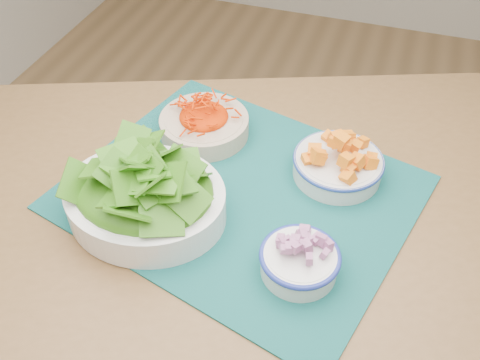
{
  "coord_description": "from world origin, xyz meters",
  "views": [
    {
      "loc": [
        0.01,
        -0.89,
        1.48
      ],
      "look_at": [
        -0.22,
        -0.21,
        0.78
      ],
      "focal_mm": 40.0,
      "sensor_mm": 36.0,
      "label": 1
    }
  ],
  "objects_px": {
    "placemat": "(240,192)",
    "squash_bowl": "(339,160)",
    "table": "(219,242)",
    "onion_bowl": "(300,258)",
    "carrot_bowl": "(204,121)",
    "lettuce_bowl": "(144,191)"
  },
  "relations": [
    {
      "from": "placemat",
      "to": "squash_bowl",
      "type": "bearing_deg",
      "value": 47.3
    },
    {
      "from": "carrot_bowl",
      "to": "onion_bowl",
      "type": "xyz_separation_m",
      "value": [
        0.28,
        -0.28,
        -0.0
      ]
    },
    {
      "from": "table",
      "to": "placemat",
      "type": "relative_size",
      "value": 2.49
    },
    {
      "from": "carrot_bowl",
      "to": "squash_bowl",
      "type": "xyz_separation_m",
      "value": [
        0.29,
        -0.04,
        0.0
      ]
    },
    {
      "from": "lettuce_bowl",
      "to": "onion_bowl",
      "type": "distance_m",
      "value": 0.29
    },
    {
      "from": "onion_bowl",
      "to": "table",
      "type": "bearing_deg",
      "value": 153.61
    },
    {
      "from": "placemat",
      "to": "onion_bowl",
      "type": "height_order",
      "value": "onion_bowl"
    },
    {
      "from": "carrot_bowl",
      "to": "lettuce_bowl",
      "type": "bearing_deg",
      "value": -93.38
    },
    {
      "from": "table",
      "to": "placemat",
      "type": "xyz_separation_m",
      "value": [
        0.02,
        0.06,
        0.09
      ]
    },
    {
      "from": "placemat",
      "to": "table",
      "type": "bearing_deg",
      "value": -96.59
    },
    {
      "from": "lettuce_bowl",
      "to": "table",
      "type": "bearing_deg",
      "value": 21.76
    },
    {
      "from": "table",
      "to": "squash_bowl",
      "type": "distance_m",
      "value": 0.28
    },
    {
      "from": "squash_bowl",
      "to": "placemat",
      "type": "bearing_deg",
      "value": -147.61
    },
    {
      "from": "lettuce_bowl",
      "to": "carrot_bowl",
      "type": "bearing_deg",
      "value": 85.53
    },
    {
      "from": "table",
      "to": "onion_bowl",
      "type": "height_order",
      "value": "onion_bowl"
    },
    {
      "from": "table",
      "to": "carrot_bowl",
      "type": "xyz_separation_m",
      "value": [
        -0.1,
        0.2,
        0.13
      ]
    },
    {
      "from": "placemat",
      "to": "squash_bowl",
      "type": "distance_m",
      "value": 0.2
    },
    {
      "from": "table",
      "to": "squash_bowl",
      "type": "bearing_deg",
      "value": 19.88
    },
    {
      "from": "placemat",
      "to": "lettuce_bowl",
      "type": "distance_m",
      "value": 0.19
    },
    {
      "from": "table",
      "to": "placemat",
      "type": "height_order",
      "value": "placemat"
    },
    {
      "from": "table",
      "to": "onion_bowl",
      "type": "distance_m",
      "value": 0.23
    },
    {
      "from": "squash_bowl",
      "to": "lettuce_bowl",
      "type": "bearing_deg",
      "value": -145.17
    }
  ]
}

